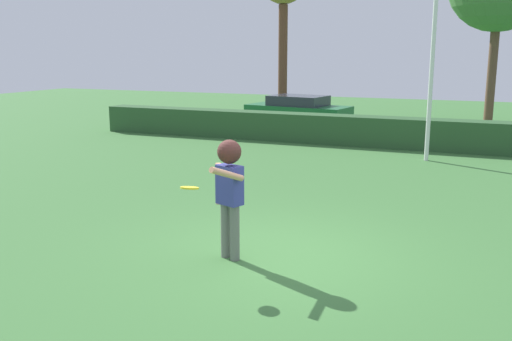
{
  "coord_description": "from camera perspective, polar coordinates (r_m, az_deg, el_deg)",
  "views": [
    {
      "loc": [
        2.88,
        -7.69,
        3.05
      ],
      "look_at": [
        -0.59,
        0.64,
        1.15
      ],
      "focal_mm": 40.08,
      "sensor_mm": 36.0,
      "label": 1
    }
  ],
  "objects": [
    {
      "name": "person",
      "position": [
        8.32,
        -2.7,
        -1.26
      ],
      "size": [
        0.54,
        0.82,
        1.8
      ],
      "color": "slate",
      "rests_on": "ground"
    },
    {
      "name": "frisbee",
      "position": [
        7.76,
        -6.64,
        -1.73
      ],
      "size": [
        0.26,
        0.26,
        0.06
      ],
      "color": "yellow"
    },
    {
      "name": "ground_plane",
      "position": [
        8.76,
        1.98,
        -8.5
      ],
      "size": [
        60.0,
        60.0,
        0.0
      ],
      "primitive_type": "plane",
      "color": "#3C6F36"
    },
    {
      "name": "lamppost",
      "position": [
        16.62,
        17.41,
        14.03
      ],
      "size": [
        0.24,
        0.24,
        7.0
      ],
      "color": "silver",
      "rests_on": "ground"
    },
    {
      "name": "hedge_row",
      "position": [
        18.83,
        13.65,
        3.7
      ],
      "size": [
        21.43,
        0.9,
        0.96
      ],
      "primitive_type": "cube",
      "color": "#2B512C",
      "rests_on": "ground"
    },
    {
      "name": "parked_car_green",
      "position": [
        23.57,
        4.22,
        6.11
      ],
      "size": [
        4.41,
        2.34,
        1.25
      ],
      "color": "#1E6633",
      "rests_on": "ground"
    }
  ]
}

